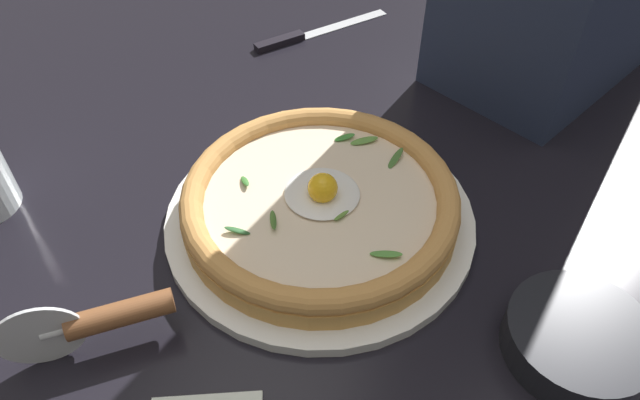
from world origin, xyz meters
name	(u,v)px	position (x,y,z in m)	size (l,w,h in m)	color
ground_plane	(323,210)	(0.00, 0.00, -0.01)	(2.40, 2.40, 0.03)	black
pizza_plate	(320,217)	(-0.01, 0.03, 0.01)	(0.32, 0.32, 0.01)	white
pizza	(320,201)	(-0.01, 0.03, 0.03)	(0.28, 0.28, 0.05)	#D3984A
side_bowl	(577,339)	(-0.28, 0.07, 0.02)	(0.12, 0.12, 0.03)	black
pizza_cutter	(99,320)	(0.09, 0.24, 0.04)	(0.11, 0.11, 0.07)	silver
table_knife	(303,35)	(0.18, -0.30, 0.00)	(0.14, 0.20, 0.01)	silver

